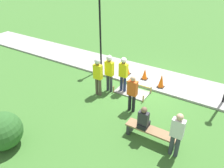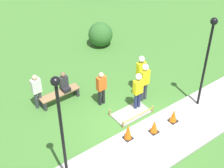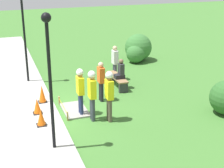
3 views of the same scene
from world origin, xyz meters
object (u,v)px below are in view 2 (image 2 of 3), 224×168
(traffic_cone_far_patch, at_px, (154,126))
(worker_assistant, at_px, (145,79))
(worker_trainee, at_px, (141,71))
(lamppost_near, at_px, (208,51))
(traffic_cone_sidewalk_edge, at_px, (174,116))
(worker_supervisor, at_px, (138,88))
(bystander_in_orange_shirt, at_px, (101,87))
(park_bench, at_px, (60,95))
(bystander_in_gray_shirt, at_px, (37,89))
(lamppost_far, at_px, (60,119))
(traffic_cone_near_patch, at_px, (128,132))
(person_seated_on_bench, at_px, (64,83))

(traffic_cone_far_patch, height_order, worker_assistant, worker_assistant)
(worker_trainee, height_order, lamppost_near, lamppost_near)
(traffic_cone_sidewalk_edge, distance_m, worker_supervisor, 1.81)
(bystander_in_orange_shirt, bearing_deg, worker_trainee, -8.90)
(park_bench, height_order, lamppost_near, lamppost_near)
(worker_trainee, xyz_separation_m, bystander_in_gray_shirt, (-4.19, 1.72, -0.18))
(lamppost_near, height_order, lamppost_far, lamppost_far)
(worker_trainee, bearing_deg, traffic_cone_sidewalk_edge, -96.18)
(traffic_cone_near_patch, bearing_deg, park_bench, 105.08)
(bystander_in_orange_shirt, bearing_deg, park_bench, 138.84)
(person_seated_on_bench, distance_m, lamppost_far, 4.86)
(traffic_cone_near_patch, distance_m, park_bench, 3.68)
(person_seated_on_bench, height_order, worker_supervisor, worker_supervisor)
(traffic_cone_far_patch, distance_m, person_seated_on_bench, 4.31)
(park_bench, height_order, worker_trainee, worker_trainee)
(bystander_in_gray_shirt, bearing_deg, park_bench, -13.58)
(traffic_cone_sidewalk_edge, bearing_deg, bystander_in_gray_shirt, 133.72)
(traffic_cone_near_patch, height_order, lamppost_far, lamppost_far)
(traffic_cone_near_patch, height_order, lamppost_near, lamppost_near)
(traffic_cone_far_patch, bearing_deg, traffic_cone_near_patch, 161.86)
(person_seated_on_bench, bearing_deg, worker_supervisor, -48.18)
(park_bench, distance_m, lamppost_far, 4.94)
(worker_trainee, xyz_separation_m, lamppost_far, (-5.15, -2.30, 1.76))
(traffic_cone_sidewalk_edge, bearing_deg, lamppost_far, 178.87)
(traffic_cone_near_patch, height_order, park_bench, traffic_cone_near_patch)
(traffic_cone_near_patch, xyz_separation_m, worker_trainee, (2.32, 2.05, 0.68))
(worker_trainee, relative_size, bystander_in_orange_shirt, 1.13)
(bystander_in_gray_shirt, distance_m, lamppost_far, 4.56)
(worker_assistant, relative_size, worker_trainee, 1.00)
(worker_assistant, distance_m, worker_trainee, 0.61)
(traffic_cone_sidewalk_edge, relative_size, worker_trainee, 0.31)
(traffic_cone_sidewalk_edge, bearing_deg, lamppost_near, 5.21)
(traffic_cone_far_patch, xyz_separation_m, lamppost_far, (-3.86, 0.09, 2.50))
(worker_trainee, relative_size, lamppost_far, 0.43)
(traffic_cone_far_patch, distance_m, worker_trainee, 2.81)
(park_bench, bearing_deg, worker_trainee, -24.56)
(worker_trainee, relative_size, bystander_in_gray_shirt, 1.11)
(traffic_cone_near_patch, distance_m, person_seated_on_bench, 3.68)
(traffic_cone_near_patch, xyz_separation_m, bystander_in_orange_shirt, (0.42, 2.35, 0.49))
(person_seated_on_bench, height_order, bystander_in_gray_shirt, bystander_in_gray_shirt)
(worker_trainee, xyz_separation_m, lamppost_near, (1.37, -2.25, 1.62))
(traffic_cone_far_patch, xyz_separation_m, bystander_in_orange_shirt, (-0.62, 2.69, 0.55))
(worker_assistant, relative_size, bystander_in_gray_shirt, 1.11)
(person_seated_on_bench, height_order, lamppost_far, lamppost_far)
(traffic_cone_near_patch, xyz_separation_m, lamppost_near, (3.69, -0.20, 2.31))
(traffic_cone_near_patch, height_order, bystander_in_gray_shirt, bystander_in_gray_shirt)
(bystander_in_orange_shirt, distance_m, bystander_in_gray_shirt, 2.69)
(traffic_cone_far_patch, distance_m, traffic_cone_sidewalk_edge, 1.03)
(worker_trainee, relative_size, lamppost_near, 0.46)
(traffic_cone_sidewalk_edge, distance_m, lamppost_near, 2.87)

